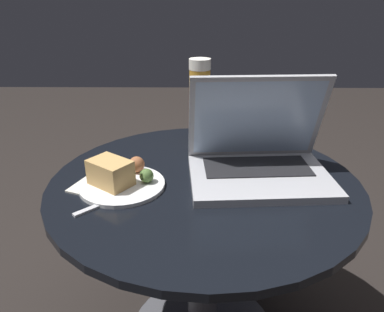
# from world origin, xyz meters

# --- Properties ---
(table) EXTENTS (0.73, 0.73, 0.50)m
(table) POSITION_xyz_m (0.00, 0.00, 0.36)
(table) COLOR #515156
(table) RESTS_ON ground_plane
(napkin) EXTENTS (0.19, 0.16, 0.00)m
(napkin) POSITION_xyz_m (-0.22, -0.04, 0.50)
(napkin) COLOR silver
(napkin) RESTS_ON table
(laptop) EXTENTS (0.34, 0.26, 0.24)m
(laptop) POSITION_xyz_m (0.13, 0.02, 0.55)
(laptop) COLOR #B2B2B7
(laptop) RESTS_ON table
(beer_glass) EXTENTS (0.06, 0.06, 0.24)m
(beer_glass) POSITION_xyz_m (-0.01, 0.23, 0.62)
(beer_glass) COLOR gold
(beer_glass) RESTS_ON table
(snack_plate) EXTENTS (0.19, 0.19, 0.07)m
(snack_plate) POSITION_xyz_m (-0.19, -0.03, 0.52)
(snack_plate) COLOR white
(snack_plate) RESTS_ON table
(fork) EXTENTS (0.15, 0.15, 0.00)m
(fork) POSITION_xyz_m (-0.18, -0.08, 0.50)
(fork) COLOR silver
(fork) RESTS_ON table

